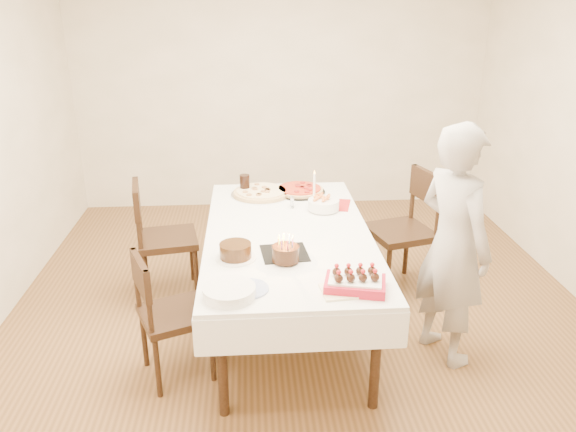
{
  "coord_description": "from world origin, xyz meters",
  "views": [
    {
      "loc": [
        -0.37,
        -3.72,
        2.29
      ],
      "look_at": [
        -0.11,
        -0.12,
        0.87
      ],
      "focal_mm": 35.0,
      "sensor_mm": 36.0,
      "label": 1
    }
  ],
  "objects": [
    {
      "name": "taper_candle",
      "position": [
        0.12,
        0.32,
        0.9
      ],
      "size": [
        0.08,
        0.08,
        0.31
      ],
      "primitive_type": "cylinder",
      "rotation": [
        0.0,
        0.0,
        0.22
      ],
      "color": "white",
      "rests_on": "dining_table"
    },
    {
      "name": "wall_front",
      "position": [
        0.0,
        -2.5,
        1.35
      ],
      "size": [
        4.5,
        0.04,
        2.7
      ],
      "primitive_type": "cube",
      "color": "#F2E2CB",
      "rests_on": "floor"
    },
    {
      "name": "floor",
      "position": [
        0.0,
        0.0,
        0.0
      ],
      "size": [
        5.0,
        5.0,
        0.0
      ],
      "primitive_type": "plane",
      "color": "brown",
      "rests_on": "ground"
    },
    {
      "name": "box_lid",
      "position": [
        0.16,
        -0.99,
        0.75
      ],
      "size": [
        0.31,
        0.22,
        0.02
      ],
      "primitive_type": "cube",
      "rotation": [
        0.0,
        0.0,
        0.1
      ],
      "color": "beige",
      "rests_on": "dining_table"
    },
    {
      "name": "red_placemat",
      "position": [
        0.27,
        0.39,
        0.75
      ],
      "size": [
        0.33,
        0.33,
        0.01
      ],
      "primitive_type": "cube",
      "rotation": [
        0.0,
        0.0,
        -0.25
      ],
      "color": "#B21E1E",
      "rests_on": "dining_table"
    },
    {
      "name": "pasta_bowl",
      "position": [
        0.19,
        0.27,
        0.8
      ],
      "size": [
        0.3,
        0.3,
        0.08
      ],
      "primitive_type": "cylinder",
      "rotation": [
        0.0,
        0.0,
        0.31
      ],
      "color": "white",
      "rests_on": "dining_table"
    },
    {
      "name": "china_plate",
      "position": [
        -0.4,
        -0.93,
        0.75
      ],
      "size": [
        0.29,
        0.29,
        0.01
      ],
      "primitive_type": "cylinder",
      "rotation": [
        0.0,
        0.0,
        -0.2
      ],
      "color": "white",
      "rests_on": "dining_table"
    },
    {
      "name": "chair_left_dessert",
      "position": [
        -0.86,
        -0.65,
        0.43
      ],
      "size": [
        0.58,
        0.58,
        0.87
      ],
      "primitive_type": null,
      "rotation": [
        0.0,
        0.0,
        3.53
      ],
      "color": "#321D10",
      "rests_on": "floor"
    },
    {
      "name": "cake_board",
      "position": [
        -0.16,
        -0.48,
        0.75
      ],
      "size": [
        0.32,
        0.32,
        0.01
      ],
      "primitive_type": "cube",
      "rotation": [
        0.0,
        0.0,
        0.09
      ],
      "color": "black",
      "rests_on": "dining_table"
    },
    {
      "name": "cola_glass",
      "position": [
        -0.41,
        0.73,
        0.83
      ],
      "size": [
        0.09,
        0.09,
        0.15
      ],
      "primitive_type": "cylinder",
      "rotation": [
        0.0,
        0.0,
        -0.1
      ],
      "color": "black",
      "rests_on": "dining_table"
    },
    {
      "name": "wall_back",
      "position": [
        0.0,
        2.5,
        1.35
      ],
      "size": [
        4.5,
        0.04,
        2.7
      ],
      "primitive_type": "cube",
      "color": "#F2E2CB",
      "rests_on": "floor"
    },
    {
      "name": "layer_cake",
      "position": [
        -0.47,
        -0.53,
        0.8
      ],
      "size": [
        0.32,
        0.32,
        0.1
      ],
      "primitive_type": "cylinder",
      "rotation": [
        0.0,
        0.0,
        -0.34
      ],
      "color": "#311C0C",
      "rests_on": "dining_table"
    },
    {
      "name": "pizza_white",
      "position": [
        -0.28,
        0.66,
        0.77
      ],
      "size": [
        0.63,
        0.63,
        0.04
      ],
      "primitive_type": "cylinder",
      "rotation": [
        0.0,
        0.0,
        0.31
      ],
      "color": "beige",
      "rests_on": "dining_table"
    },
    {
      "name": "dining_table",
      "position": [
        -0.11,
        -0.12,
        0.38
      ],
      "size": [
        1.86,
        2.41,
        0.75
      ],
      "primitive_type": "cube",
      "rotation": [
        0.0,
        0.0,
        -0.39
      ],
      "color": "white",
      "rests_on": "floor"
    },
    {
      "name": "strawberry_box",
      "position": [
        0.2,
        -0.97,
        0.79
      ],
      "size": [
        0.38,
        0.3,
        0.08
      ],
      "primitive_type": null,
      "rotation": [
        0.0,
        0.0,
        -0.23
      ],
      "color": "#A71327",
      "rests_on": "dining_table"
    },
    {
      "name": "shaker_pair",
      "position": [
        -0.05,
        0.34,
        0.79
      ],
      "size": [
        0.07,
        0.07,
        0.08
      ],
      "primitive_type": null,
      "rotation": [
        0.0,
        0.0,
        0.02
      ],
      "color": "white",
      "rests_on": "dining_table"
    },
    {
      "name": "person",
      "position": [
        0.91,
        -0.54,
        0.8
      ],
      "size": [
        0.59,
        0.69,
        1.6
      ],
      "primitive_type": "imported",
      "rotation": [
        0.0,
        0.0,
        1.99
      ],
      "color": "#B7B1AD",
      "rests_on": "floor"
    },
    {
      "name": "pizza_pepperoni",
      "position": [
        0.04,
        0.7,
        0.77
      ],
      "size": [
        0.54,
        0.54,
        0.04
      ],
      "primitive_type": "cylinder",
      "rotation": [
        0.0,
        0.0,
        -0.33
      ],
      "color": "red",
      "rests_on": "dining_table"
    },
    {
      "name": "chair_left_savory",
      "position": [
        -1.03,
        0.41,
        0.48
      ],
      "size": [
        0.58,
        0.58,
        0.97
      ],
      "primitive_type": null,
      "rotation": [
        0.0,
        0.0,
        3.32
      ],
      "color": "#321D10",
      "rests_on": "floor"
    },
    {
      "name": "chair_right_savory",
      "position": [
        0.83,
        0.37,
        0.5
      ],
      "size": [
        0.63,
        0.63,
        1.01
      ],
      "primitive_type": null,
      "rotation": [
        0.0,
        0.0,
        0.27
      ],
      "color": "#321D10",
      "rests_on": "floor"
    },
    {
      "name": "plate_stack",
      "position": [
        -0.5,
        -1.0,
        0.78
      ],
      "size": [
        0.32,
        0.32,
        0.06
      ],
      "primitive_type": "cylinder",
      "rotation": [
        0.0,
        0.0,
        -0.1
      ],
      "color": "white",
      "rests_on": "dining_table"
    },
    {
      "name": "birthday_cake",
      "position": [
        -0.16,
        -0.6,
        0.84
      ],
      "size": [
        0.21,
        0.21,
        0.16
      ],
      "primitive_type": "cylinder",
      "rotation": [
        0.0,
        0.0,
        0.28
      ],
      "color": "#311D0D",
      "rests_on": "dining_table"
    }
  ]
}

